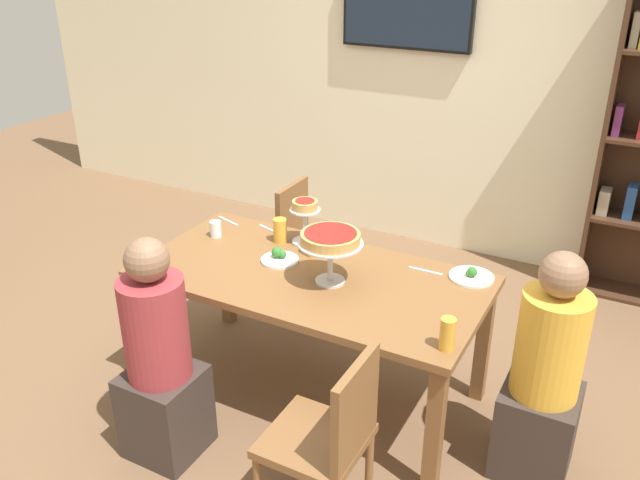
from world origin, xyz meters
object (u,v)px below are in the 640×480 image
(beer_glass_amber_tall, at_px, (280,230))
(beer_glass_amber_short, at_px, (313,242))
(personal_pizza_stand, at_px, (305,213))
(dining_table, at_px, (311,288))
(salad_plate_far_diner, at_px, (279,258))
(television, at_px, (407,10))
(cutlery_fork_near, at_px, (270,229))
(cutlery_fork_far, at_px, (426,271))
(diner_near_left, at_px, (160,366))
(water_glass_clear_near, at_px, (216,229))
(deep_dish_pizza_stand, at_px, (330,241))
(diner_head_east, at_px, (544,384))
(chair_near_right, at_px, (330,436))
(chair_far_left, at_px, (307,242))
(beer_glass_amber_spare, at_px, (447,334))
(salad_plate_near_diner, at_px, (471,275))
(cutlery_knife_near, at_px, (228,221))

(beer_glass_amber_tall, xyz_separation_m, beer_glass_amber_short, (0.25, -0.07, 0.01))
(personal_pizza_stand, bearing_deg, dining_table, -56.36)
(salad_plate_far_diner, xyz_separation_m, beer_glass_amber_tall, (-0.12, 0.21, 0.05))
(television, distance_m, cutlery_fork_near, 2.05)
(dining_table, distance_m, beer_glass_amber_short, 0.27)
(cutlery_fork_near, relative_size, cutlery_fork_far, 1.00)
(diner_near_left, height_order, personal_pizza_stand, diner_near_left)
(diner_near_left, distance_m, beer_glass_amber_tall, 1.03)
(beer_glass_amber_short, bearing_deg, water_glass_clear_near, -175.22)
(deep_dish_pizza_stand, xyz_separation_m, cutlery_fork_near, (-0.60, 0.39, -0.22))
(beer_glass_amber_tall, bearing_deg, water_glass_clear_near, -162.20)
(diner_head_east, bearing_deg, beer_glass_amber_tall, -9.94)
(salad_plate_far_diner, bearing_deg, television, 94.06)
(dining_table, bearing_deg, salad_plate_far_diner, 167.31)
(cutlery_fork_far, bearing_deg, diner_head_east, 154.80)
(diner_head_east, distance_m, salad_plate_far_diner, 1.45)
(chair_near_right, bearing_deg, cutlery_fork_far, -0.21)
(chair_far_left, xyz_separation_m, water_glass_clear_near, (-0.24, -0.64, 0.30))
(television, bearing_deg, beer_glass_amber_short, -81.89)
(diner_head_east, xyz_separation_m, chair_far_left, (-1.66, 0.79, -0.01))
(chair_far_left, distance_m, beer_glass_amber_short, 0.77)
(chair_near_right, xyz_separation_m, beer_glass_amber_spare, (0.32, 0.45, 0.33))
(beer_glass_amber_tall, distance_m, cutlery_fork_near, 0.19)
(diner_head_east, bearing_deg, chair_far_left, -25.55)
(deep_dish_pizza_stand, height_order, personal_pizza_stand, deep_dish_pizza_stand)
(salad_plate_near_diner, bearing_deg, television, 122.00)
(diner_head_east, bearing_deg, beer_glass_amber_spare, 38.20)
(beer_glass_amber_short, xyz_separation_m, water_glass_clear_near, (-0.61, -0.05, -0.03))
(television, xyz_separation_m, salad_plate_far_diner, (0.15, -2.06, -1.05))
(beer_glass_amber_tall, distance_m, beer_glass_amber_short, 0.25)
(diner_head_east, bearing_deg, television, -53.56)
(chair_far_left, bearing_deg, deep_dish_pizza_stand, 35.84)
(chair_far_left, xyz_separation_m, salad_plate_near_diner, (1.19, -0.44, 0.27))
(television, height_order, personal_pizza_stand, television)
(television, relative_size, chair_far_left, 1.14)
(diner_head_east, xyz_separation_m, salad_plate_near_diner, (-0.46, 0.36, 0.26))
(beer_glass_amber_spare, relative_size, water_glass_clear_near, 1.58)
(personal_pizza_stand, bearing_deg, beer_glass_amber_spare, -31.10)
(deep_dish_pizza_stand, bearing_deg, beer_glass_amber_tall, 148.59)
(cutlery_fork_near, bearing_deg, cutlery_knife_near, 19.46)
(deep_dish_pizza_stand, bearing_deg, cutlery_fork_far, 40.91)
(salad_plate_far_diner, height_order, cutlery_fork_near, salad_plate_far_diner)
(television, relative_size, salad_plate_near_diner, 4.38)
(salad_plate_far_diner, distance_m, beer_glass_amber_tall, 0.24)
(beer_glass_amber_tall, bearing_deg, chair_far_left, 102.85)
(chair_far_left, bearing_deg, personal_pizza_stand, 28.11)
(diner_head_east, height_order, cutlery_knife_near, diner_head_east)
(deep_dish_pizza_stand, height_order, beer_glass_amber_short, deep_dish_pizza_stand)
(salad_plate_far_diner, height_order, cutlery_knife_near, salad_plate_far_diner)
(diner_near_left, height_order, cutlery_knife_near, diner_near_left)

